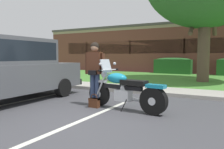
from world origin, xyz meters
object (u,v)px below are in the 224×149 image
(motorcycle, at_px, (127,91))
(hedge_left, at_px, (173,66))
(parked_suv_adjacent, at_px, (4,69))
(handbag, at_px, (94,102))
(brick_building, at_px, (193,49))
(rider_person, at_px, (95,69))

(motorcycle, relative_size, hedge_left, 0.83)
(parked_suv_adjacent, bearing_deg, handbag, 14.29)
(motorcycle, xyz_separation_m, hedge_left, (-1.61, 11.72, 0.16))
(handbag, bearing_deg, hedge_left, 93.59)
(hedge_left, distance_m, brick_building, 5.69)
(handbag, relative_size, brick_building, 0.01)
(parked_suv_adjacent, bearing_deg, hedge_left, 81.34)
(rider_person, height_order, hedge_left, rider_person)
(motorcycle, height_order, parked_suv_adjacent, parked_suv_adjacent)
(handbag, bearing_deg, rider_person, 117.73)
(handbag, xyz_separation_m, hedge_left, (-0.74, 11.86, 0.51))
(rider_person, xyz_separation_m, parked_suv_adjacent, (-2.54, -0.89, -0.04))
(parked_suv_adjacent, bearing_deg, brick_building, 82.01)
(rider_person, distance_m, hedge_left, 11.67)
(handbag, distance_m, brick_building, 17.45)
(rider_person, xyz_separation_m, hedge_left, (-0.63, 11.65, -0.34))
(handbag, relative_size, parked_suv_adjacent, 0.07)
(handbag, bearing_deg, brick_building, 90.42)
(motorcycle, xyz_separation_m, brick_building, (-0.99, 17.20, 1.54))
(motorcycle, height_order, hedge_left, motorcycle)
(hedge_left, height_order, brick_building, brick_building)
(motorcycle, bearing_deg, handbag, -170.44)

